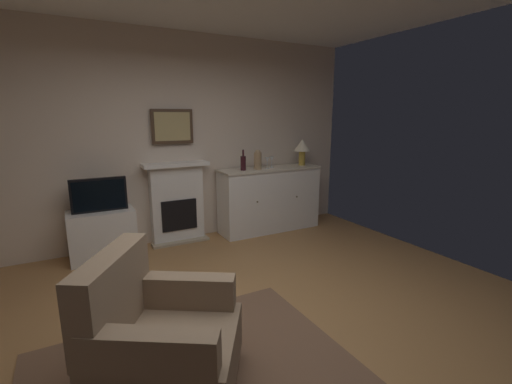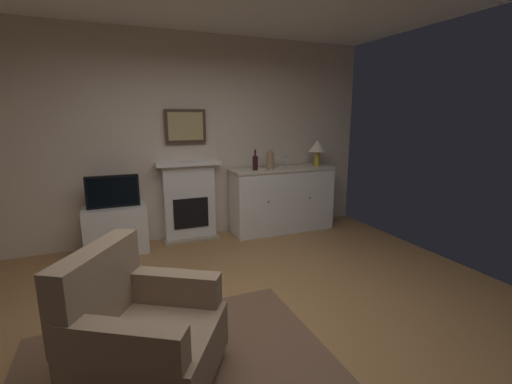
% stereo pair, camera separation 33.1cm
% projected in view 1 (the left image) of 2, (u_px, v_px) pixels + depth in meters
% --- Properties ---
extents(ground_plane, '(5.43, 5.07, 0.10)m').
position_uv_depth(ground_plane, '(265.00, 334.00, 2.87)').
color(ground_plane, '#9E7042').
rests_on(ground_plane, ground).
extents(wall_rear, '(5.43, 0.06, 2.78)m').
position_uv_depth(wall_rear, '(173.00, 140.00, 4.72)').
color(wall_rear, beige).
rests_on(wall_rear, ground_plane).
extents(fireplace_unit, '(0.87, 0.30, 1.10)m').
position_uv_depth(fireplace_unit, '(177.00, 202.00, 4.78)').
color(fireplace_unit, white).
rests_on(fireplace_unit, ground_plane).
extents(framed_picture, '(0.55, 0.04, 0.45)m').
position_uv_depth(framed_picture, '(172.00, 126.00, 4.60)').
color(framed_picture, '#473323').
extents(sideboard_cabinet, '(1.56, 0.49, 0.96)m').
position_uv_depth(sideboard_cabinet, '(269.00, 199.00, 5.27)').
color(sideboard_cabinet, white).
rests_on(sideboard_cabinet, ground_plane).
extents(table_lamp, '(0.26, 0.26, 0.40)m').
position_uv_depth(table_lamp, '(302.00, 147.00, 5.38)').
color(table_lamp, '#B79338').
rests_on(table_lamp, sideboard_cabinet).
extents(wine_bottle, '(0.08, 0.08, 0.29)m').
position_uv_depth(wine_bottle, '(243.00, 163.00, 4.90)').
color(wine_bottle, '#331419').
rests_on(wine_bottle, sideboard_cabinet).
extents(wine_glass_left, '(0.07, 0.07, 0.16)m').
position_uv_depth(wine_glass_left, '(267.00, 160.00, 5.06)').
color(wine_glass_left, silver).
rests_on(wine_glass_left, sideboard_cabinet).
extents(wine_glass_center, '(0.07, 0.07, 0.16)m').
position_uv_depth(wine_glass_center, '(272.00, 159.00, 5.16)').
color(wine_glass_center, silver).
rests_on(wine_glass_center, sideboard_cabinet).
extents(vase_decorative, '(0.11, 0.11, 0.28)m').
position_uv_depth(vase_decorative, '(258.00, 160.00, 4.99)').
color(vase_decorative, '#9E7F5B').
rests_on(vase_decorative, sideboard_cabinet).
extents(tv_cabinet, '(0.75, 0.42, 0.60)m').
position_uv_depth(tv_cabinet, '(103.00, 235.00, 4.24)').
color(tv_cabinet, white).
rests_on(tv_cabinet, ground_plane).
extents(tv_set, '(0.62, 0.07, 0.40)m').
position_uv_depth(tv_set, '(99.00, 195.00, 4.11)').
color(tv_set, black).
rests_on(tv_set, tv_cabinet).
extents(armchair, '(1.09, 1.07, 0.92)m').
position_uv_depth(armchair, '(159.00, 338.00, 2.13)').
color(armchair, '#8C7259').
rests_on(armchair, ground_plane).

